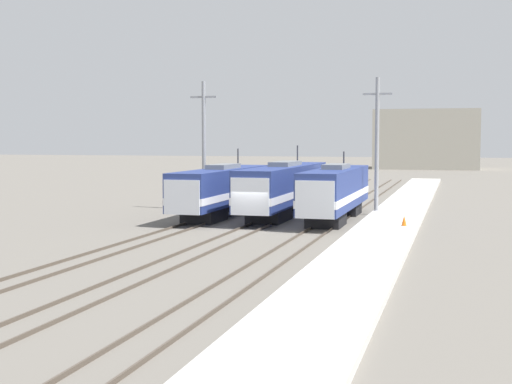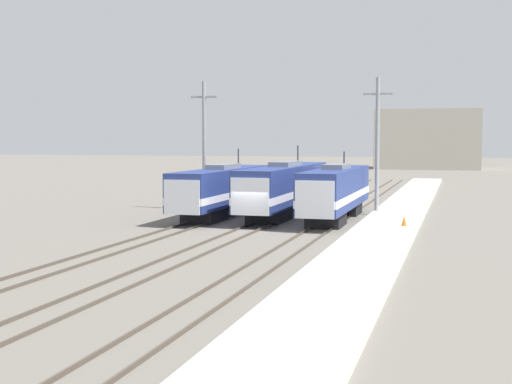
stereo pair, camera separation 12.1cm
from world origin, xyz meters
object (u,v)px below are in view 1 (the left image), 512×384
object	(u,v)px
locomotive_far_left	(221,189)
traffic_cone	(404,221)
locomotive_center	(284,188)
locomotive_far_right	(335,192)
catenary_tower_left	(204,144)
catenary_tower_right	(377,144)

from	to	relation	value
locomotive_far_left	traffic_cone	bearing A→B (deg)	-19.96
locomotive_far_left	traffic_cone	size ratio (longest dim) A/B	26.12
locomotive_center	locomotive_far_right	xyz separation A→B (m)	(4.48, -2.63, -0.04)
locomotive_far_right	catenary_tower_left	world-z (taller)	catenary_tower_left
locomotive_far_right	catenary_tower_left	xyz separation A→B (m)	(-11.94, 4.83, 3.46)
locomotive_far_right	traffic_cone	world-z (taller)	locomotive_far_right
catenary_tower_right	traffic_cone	world-z (taller)	catenary_tower_right
locomotive_far_right	catenary_tower_left	distance (m)	13.34
locomotive_far_right	catenary_tower_right	world-z (taller)	catenary_tower_right
catenary_tower_left	catenary_tower_right	xyz separation A→B (m)	(14.42, 0.00, 0.00)
catenary_tower_left	catenary_tower_right	distance (m)	14.42
catenary_tower_left	catenary_tower_right	bearing A→B (deg)	0.00
locomotive_far_left	locomotive_center	bearing A→B (deg)	25.00
catenary_tower_left	catenary_tower_right	world-z (taller)	same
locomotive_center	catenary_tower_left	distance (m)	8.50
locomotive_far_right	locomotive_center	bearing A→B (deg)	149.57
catenary_tower_right	locomotive_center	bearing A→B (deg)	-162.45
locomotive_far_left	traffic_cone	xyz separation A→B (m)	(14.28, -5.19, -1.41)
locomotive_far_right	locomotive_far_left	bearing A→B (deg)	176.53
locomotive_far_left	catenary_tower_left	bearing A→B (deg)	124.85
locomotive_far_right	traffic_cone	xyz separation A→B (m)	(5.33, -4.65, -1.46)
locomotive_center	catenary_tower_right	size ratio (longest dim) A/B	1.85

